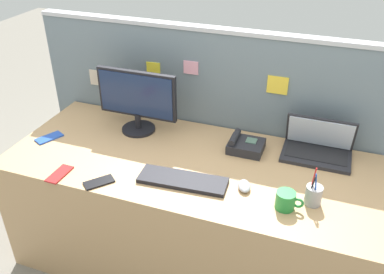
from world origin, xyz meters
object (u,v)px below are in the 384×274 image
object	(u,v)px
cell_phone_blue_case	(49,138)
cell_phone_red_case	(60,174)
cell_phone_black_slab	(99,182)
desk_phone	(245,145)
computer_mouse_right_hand	(244,186)
laptop	(318,146)
keyboard_main	(183,180)
desktop_monitor	(137,99)
pen_cup	(313,195)
coffee_mug	(286,200)

from	to	relation	value
cell_phone_blue_case	cell_phone_red_case	bearing A→B (deg)	-19.96
cell_phone_blue_case	cell_phone_black_slab	bearing A→B (deg)	-2.72
desk_phone	computer_mouse_right_hand	xyz separation A→B (m)	(0.08, -0.34, -0.02)
cell_phone_blue_case	computer_mouse_right_hand	bearing A→B (deg)	22.64
laptop	keyboard_main	world-z (taller)	laptop
desktop_monitor	cell_phone_blue_case	xyz separation A→B (m)	(-0.45, -0.28, -0.20)
laptop	desk_phone	world-z (taller)	laptop
computer_mouse_right_hand	cell_phone_black_slab	distance (m)	0.72
pen_cup	computer_mouse_right_hand	bearing A→B (deg)	179.91
cell_phone_black_slab	cell_phone_blue_case	bearing A→B (deg)	-168.25
keyboard_main	cell_phone_black_slab	size ratio (longest dim) A/B	3.02
laptop	cell_phone_black_slab	world-z (taller)	laptop
pen_cup	cell_phone_red_case	bearing A→B (deg)	-170.41
pen_cup	laptop	bearing A→B (deg)	92.79
cell_phone_black_slab	cell_phone_blue_case	world-z (taller)	same
desktop_monitor	desk_phone	world-z (taller)	desktop_monitor
coffee_mug	desk_phone	bearing A→B (deg)	124.97
cell_phone_red_case	coffee_mug	bearing A→B (deg)	8.06
computer_mouse_right_hand	cell_phone_red_case	distance (m)	0.94
laptop	cell_phone_blue_case	bearing A→B (deg)	-166.59
desktop_monitor	coffee_mug	size ratio (longest dim) A/B	3.80
pen_cup	desk_phone	bearing A→B (deg)	139.83
desk_phone	pen_cup	world-z (taller)	pen_cup
keyboard_main	pen_cup	xyz separation A→B (m)	(0.62, 0.05, 0.04)
desktop_monitor	cell_phone_black_slab	xyz separation A→B (m)	(0.05, -0.55, -0.20)
cell_phone_black_slab	coffee_mug	distance (m)	0.91
pen_cup	cell_phone_blue_case	size ratio (longest dim) A/B	1.23
pen_cup	cell_phone_blue_case	distance (m)	1.51
keyboard_main	pen_cup	bearing A→B (deg)	0.73
cell_phone_red_case	keyboard_main	bearing A→B (deg)	15.49
desktop_monitor	cell_phone_red_case	xyz separation A→B (m)	(-0.18, -0.56, -0.20)
desk_phone	keyboard_main	world-z (taller)	desk_phone
pen_cup	coffee_mug	size ratio (longest dim) A/B	1.46
cell_phone_black_slab	coffee_mug	size ratio (longest dim) A/B	1.15
cell_phone_black_slab	coffee_mug	world-z (taller)	coffee_mug
pen_cup	cell_phone_blue_case	bearing A→B (deg)	177.15
cell_phone_black_slab	pen_cup	bearing A→B (deg)	51.94
laptop	coffee_mug	size ratio (longest dim) A/B	2.86
computer_mouse_right_hand	cell_phone_blue_case	xyz separation A→B (m)	(-1.19, 0.07, -0.01)
computer_mouse_right_hand	coffee_mug	world-z (taller)	coffee_mug
keyboard_main	coffee_mug	bearing A→B (deg)	-6.44
desktop_monitor	coffee_mug	distance (m)	1.05
desktop_monitor	pen_cup	bearing A→B (deg)	-18.26
keyboard_main	cell_phone_red_case	xyz separation A→B (m)	(-0.62, -0.16, -0.01)
pen_cup	cell_phone_blue_case	world-z (taller)	pen_cup
pen_cup	keyboard_main	bearing A→B (deg)	-175.21
desktop_monitor	cell_phone_blue_case	size ratio (longest dim) A/B	3.18
laptop	cell_phone_blue_case	xyz separation A→B (m)	(-1.49, -0.36, -0.05)
computer_mouse_right_hand	desktop_monitor	bearing A→B (deg)	136.05
keyboard_main	cell_phone_black_slab	distance (m)	0.42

